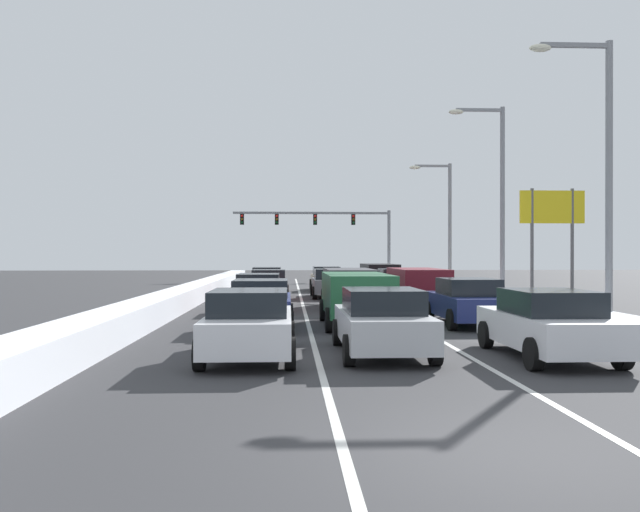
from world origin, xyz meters
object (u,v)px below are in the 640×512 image
sedan_black_left_lane_fifth (267,280)px  sedan_gray_center_lane_fourth (330,283)px  suv_maroon_right_lane_third (418,284)px  sedan_maroon_left_lane_third (259,292)px  sedan_white_right_lane_nearest (547,324)px  sedan_navy_left_lane_second (261,304)px  suv_charcoal_center_lane_third (349,284)px  sedan_navy_right_lane_second (467,301)px  sedan_silver_center_lane_nearest (382,321)px  traffic_light_gantry (330,225)px  sedan_tan_center_lane_fifth (326,278)px  street_lamp_right_far (444,214)px  street_lamp_right_near (599,158)px  sedan_white_left_lane_nearest (250,324)px  suv_black_right_lane_fifth (379,274)px  sedan_red_right_lane_fourth (395,283)px  suv_green_center_lane_second (356,294)px  sedan_red_left_lane_fourth (269,284)px  roadside_sign_right (552,219)px  street_lamp_right_mid (496,187)px

sedan_black_left_lane_fifth → sedan_gray_center_lane_fourth: bearing=-53.9°
suv_maroon_right_lane_third → sedan_maroon_left_lane_third: suv_maroon_right_lane_third is taller
sedan_white_right_lane_nearest → sedan_navy_left_lane_second: (-6.55, 6.14, 0.00)m
suv_charcoal_center_lane_third → sedan_navy_right_lane_second: bearing=-64.1°
sedan_silver_center_lane_nearest → sedan_maroon_left_lane_third: (-3.32, 11.55, 0.00)m
sedan_navy_left_lane_second → traffic_light_gantry: (4.50, 37.55, 4.12)m
sedan_tan_center_lane_fifth → street_lamp_right_far: (7.29, -1.03, 4.00)m
street_lamp_right_near → sedan_white_left_lane_nearest: bearing=-152.2°
sedan_gray_center_lane_fourth → street_lamp_right_far: (7.46, 5.66, 4.00)m
sedan_white_right_lane_nearest → sedan_black_left_lane_fifth: bearing=105.5°
suv_black_right_lane_fifth → sedan_maroon_left_lane_third: size_ratio=1.09×
sedan_white_left_lane_nearest → street_lamp_right_near: size_ratio=0.50×
suv_black_right_lane_fifth → sedan_silver_center_lane_nearest: suv_black_right_lane_fifth is taller
sedan_white_left_lane_nearest → traffic_light_gantry: traffic_light_gantry is taller
sedan_white_left_lane_nearest → sedan_navy_left_lane_second: same height
suv_maroon_right_lane_third → sedan_red_right_lane_fourth: suv_maroon_right_lane_third is taller
suv_green_center_lane_second → sedan_red_left_lane_fourth: 12.90m
sedan_silver_center_lane_nearest → roadside_sign_right: size_ratio=0.82×
sedan_white_right_lane_nearest → sedan_gray_center_lane_fourth: same height
suv_black_right_lane_fifth → sedan_white_left_lane_nearest: suv_black_right_lane_fifth is taller
sedan_gray_center_lane_fourth → traffic_light_gantry: bearing=86.4°
suv_green_center_lane_second → sedan_black_left_lane_fifth: 18.94m
suv_green_center_lane_second → sedan_tan_center_lane_fifth: size_ratio=1.09×
sedan_navy_left_lane_second → sedan_red_left_lane_fourth: (-0.15, 12.94, 0.00)m
suv_black_right_lane_fifth → sedan_white_left_lane_nearest: 27.51m
sedan_red_left_lane_fourth → sedan_black_left_lane_fifth: same height
sedan_white_right_lane_nearest → street_lamp_right_far: size_ratio=0.57×
street_lamp_right_near → roadside_sign_right: 11.79m
sedan_maroon_left_lane_third → roadside_sign_right: bearing=19.3°
suv_green_center_lane_second → sedan_gray_center_lane_fourth: 13.82m
sedan_black_left_lane_fifth → roadside_sign_right: roadside_sign_right is taller
sedan_white_right_lane_nearest → suv_maroon_right_lane_third: bearing=90.6°
sedan_white_right_lane_nearest → roadside_sign_right: bearing=67.3°
sedan_white_right_lane_nearest → sedan_navy_right_lane_second: same height
sedan_navy_left_lane_second → sedan_tan_center_lane_fifth: bearing=81.3°
suv_black_right_lane_fifth → traffic_light_gantry: (-2.10, 16.70, 3.87)m
sedan_navy_left_lane_second → traffic_light_gantry: traffic_light_gantry is taller
sedan_navy_left_lane_second → sedan_black_left_lane_fifth: same height
sedan_gray_center_lane_fourth → sedan_silver_center_lane_nearest: bearing=-90.2°
suv_maroon_right_lane_third → sedan_maroon_left_lane_third: 6.93m
sedan_white_right_lane_nearest → suv_maroon_right_lane_third: 13.73m
sedan_gray_center_lane_fourth → sedan_red_left_lane_fourth: size_ratio=1.00×
suv_black_right_lane_fifth → suv_charcoal_center_lane_third: size_ratio=1.00×
suv_charcoal_center_lane_third → street_lamp_right_near: bearing=-46.5°
roadside_sign_right → sedan_tan_center_lane_fifth: bearing=136.6°
traffic_light_gantry → street_lamp_right_mid: bearing=-77.8°
sedan_red_right_lane_fourth → sedan_white_left_lane_nearest: bearing=-107.8°
sedan_red_left_lane_fourth → sedan_navy_left_lane_second: bearing=-89.3°
sedan_white_right_lane_nearest → street_lamp_right_mid: (3.97, 15.95, 4.65)m
suv_black_right_lane_fifth → sedan_white_left_lane_nearest: bearing=-103.9°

